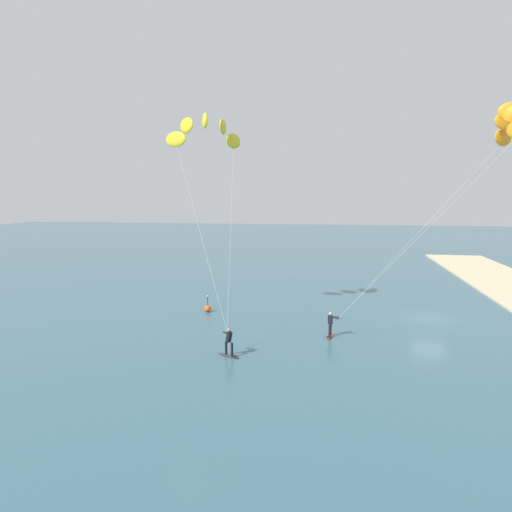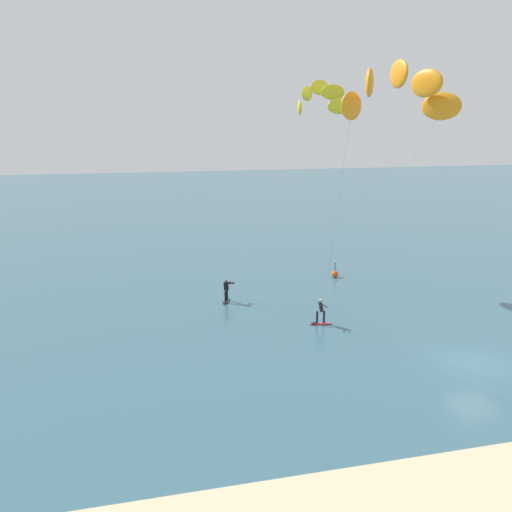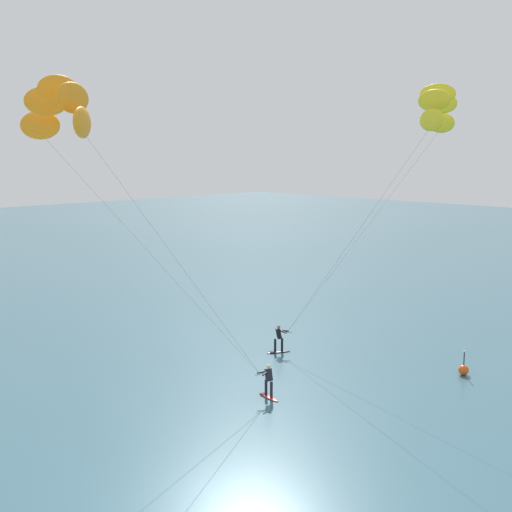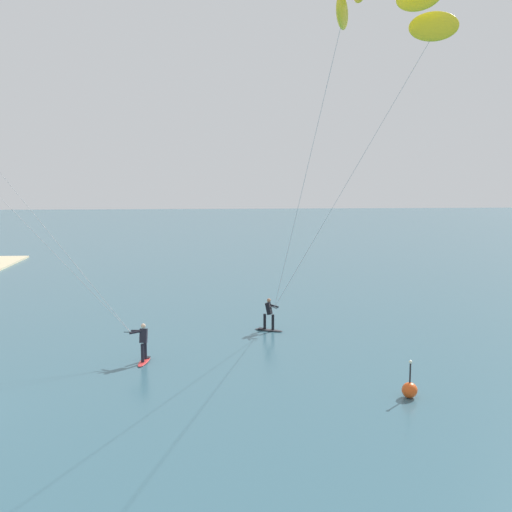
{
  "view_description": "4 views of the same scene",
  "coord_description": "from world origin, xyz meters",
  "views": [
    {
      "loc": [
        -35.76,
        7.19,
        9.3
      ],
      "look_at": [
        -8.36,
        12.05,
        5.68
      ],
      "focal_mm": 31.95,
      "sensor_mm": 36.0,
      "label": 1
    },
    {
      "loc": [
        -17.58,
        -23.23,
        12.32
      ],
      "look_at": [
        -9.23,
        10.42,
        3.91
      ],
      "focal_mm": 38.8,
      "sensor_mm": 36.0,
      "label": 2
    },
    {
      "loc": [
        16.82,
        -15.52,
        12.07
      ],
      "look_at": [
        -10.46,
        11.15,
        6.08
      ],
      "focal_mm": 48.5,
      "sensor_mm": 36.0,
      "label": 3
    },
    {
      "loc": [
        19.91,
        10.31,
        7.96
      ],
      "look_at": [
        -9.05,
        12.47,
        4.07
      ],
      "focal_mm": 43.45,
      "sensor_mm": 36.0,
      "label": 4
    }
  ],
  "objects": [
    {
      "name": "ground_plane",
      "position": [
        0.0,
        0.0,
        0.0
      ],
      "size": [
        240.0,
        240.0,
        0.0
      ],
      "primitive_type": "plane",
      "color": "#386070"
    },
    {
      "name": "kitesurfer_nearshore",
      "position": [
        -6.67,
        -2.17,
        12.96
      ],
      "size": [
        5.09,
        11.31,
        14.7
      ],
      "color": "red",
      "rests_on": "ground"
    },
    {
      "name": "kitesurfer_mid_water",
      "position": [
        -3.1,
        16.69,
        13.57
      ],
      "size": [
        10.17,
        7.19,
        15.36
      ],
      "color": "#333338",
      "rests_on": "ground"
    },
    {
      "name": "marker_buoy",
      "position": [
        -0.88,
        17.36,
        0.3
      ],
      "size": [
        0.56,
        0.56,
        1.38
      ],
      "color": "#EA5119",
      "rests_on": "ground"
    }
  ]
}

